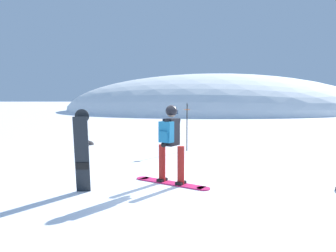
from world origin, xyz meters
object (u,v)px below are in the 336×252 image
(piste_marker_near, at_px, (187,123))
(rock_dark, at_px, (88,145))
(snowboarder_main, at_px, (171,142))
(spare_snowboard, at_px, (82,151))

(piste_marker_near, bearing_deg, rock_dark, 157.75)
(snowboarder_main, height_order, piste_marker_near, piste_marker_near)
(snowboarder_main, distance_m, spare_snowboard, 1.85)
(snowboarder_main, relative_size, rock_dark, 3.68)
(piste_marker_near, bearing_deg, spare_snowboard, -116.53)
(piste_marker_near, distance_m, rock_dark, 4.25)
(snowboarder_main, bearing_deg, rock_dark, 117.71)
(piste_marker_near, height_order, rock_dark, piste_marker_near)
(snowboarder_main, bearing_deg, piste_marker_near, 80.75)
(snowboarder_main, xyz_separation_m, rock_dark, (-3.11, 5.93, -0.92))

